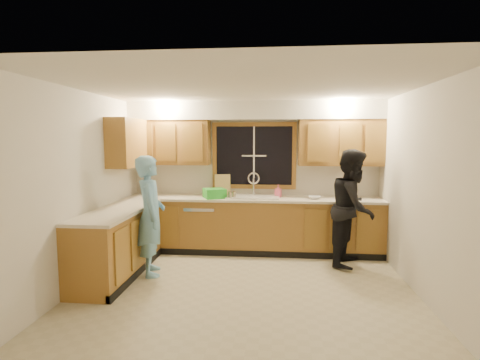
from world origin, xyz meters
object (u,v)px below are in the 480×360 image
object	(u,v)px
sink	(253,201)
soap_bottle	(278,191)
man	(150,215)
bowl	(315,198)
stove	(99,255)
dishwasher	(203,227)
knife_block	(151,190)
dish_crate	(215,193)
woman	(353,208)

from	to	relation	value
sink	soap_bottle	xyz separation A→B (m)	(0.42, 0.08, 0.16)
sink	man	distance (m)	1.79
bowl	stove	bearing A→B (deg)	-148.11
stove	man	distance (m)	0.87
soap_bottle	bowl	size ratio (longest dim) A/B	1.07
man	soap_bottle	xyz separation A→B (m)	(1.77, 1.26, 0.19)
dishwasher	man	bearing A→B (deg)	-113.10
stove	knife_block	distance (m)	1.98
stove	knife_block	bearing A→B (deg)	88.96
stove	dish_crate	size ratio (longest dim) A/B	2.73
woman	dishwasher	bearing A→B (deg)	99.79
stove	dish_crate	distance (m)	2.14
stove	dish_crate	world-z (taller)	dish_crate
dish_crate	soap_bottle	world-z (taller)	soap_bottle
knife_block	dish_crate	distance (m)	1.16
sink	dish_crate	size ratio (longest dim) A/B	2.61
knife_block	soap_bottle	world-z (taller)	soap_bottle
knife_block	woman	bearing A→B (deg)	-49.09
woman	soap_bottle	xyz separation A→B (m)	(-1.11, 0.60, 0.16)
dish_crate	soap_bottle	xyz separation A→B (m)	(1.04, 0.20, 0.03)
sink	soap_bottle	world-z (taller)	sink
bowl	dishwasher	bearing A→B (deg)	177.99
man	dish_crate	bearing A→B (deg)	-53.86
soap_bottle	stove	bearing A→B (deg)	-139.33
dishwasher	bowl	size ratio (longest dim) A/B	4.22
bowl	woman	bearing A→B (deg)	-39.96
dishwasher	stove	size ratio (longest dim) A/B	0.91
dishwasher	stove	bearing A→B (deg)	-117.69
man	knife_block	bearing A→B (deg)	-1.30
dish_crate	man	bearing A→B (deg)	-124.17
knife_block	dish_crate	world-z (taller)	knife_block
dish_crate	soap_bottle	size ratio (longest dim) A/B	1.58
dishwasher	knife_block	world-z (taller)	knife_block
man	knife_block	xyz separation A→B (m)	(-0.42, 1.25, 0.19)
sink	bowl	distance (m)	1.01
sink	dishwasher	xyz separation A→B (m)	(-0.85, -0.01, -0.45)
knife_block	dish_crate	xyz separation A→B (m)	(1.14, -0.19, -0.02)
dishwasher	woman	xyz separation A→B (m)	(2.37, -0.50, 0.46)
soap_bottle	man	bearing A→B (deg)	-144.41
man	stove	bearing A→B (deg)	125.15
stove	sink	bearing A→B (deg)	45.39
knife_block	soap_bottle	xyz separation A→B (m)	(2.18, 0.01, 0.00)
woman	bowl	distance (m)	0.68
stove	soap_bottle	world-z (taller)	soap_bottle
man	bowl	bearing A→B (deg)	-84.56
dishwasher	dish_crate	bearing A→B (deg)	-24.31
man	soap_bottle	distance (m)	2.18
man	soap_bottle	size ratio (longest dim) A/B	7.97
sink	woman	size ratio (longest dim) A/B	0.50
man	bowl	xyz separation A→B (m)	(2.35, 1.10, 0.11)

